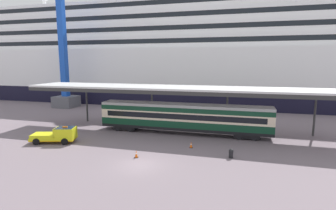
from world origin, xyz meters
name	(u,v)px	position (x,y,z in m)	size (l,w,h in m)	color
ground_plane	(140,165)	(0.00, 0.00, 0.00)	(400.00, 400.00, 0.00)	slate
cruise_ship	(159,57)	(-11.82, 45.36, 11.15)	(124.05, 27.65, 33.94)	black
platform_canopy	(184,89)	(1.71, 12.56, 6.16)	(45.32, 6.50, 6.38)	silver
train_carriage	(183,117)	(1.71, 12.16, 2.31)	(23.26, 2.81, 4.11)	black
service_truck	(58,135)	(-12.24, 4.11, 0.99)	(5.56, 3.43, 2.02)	yellow
traffic_cone_near	(136,154)	(-1.05, 1.76, 0.38)	(0.36, 0.36, 0.77)	black
traffic_cone_mid	(191,145)	(3.84, 6.37, 0.35)	(0.36, 0.36, 0.72)	black
dockside_crane	(63,13)	(-27.00, 26.89, 19.84)	(12.95, 4.40, 64.29)	#595960
quay_bollard	(231,153)	(8.37, 4.21, 0.52)	(0.48, 0.48, 0.96)	black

